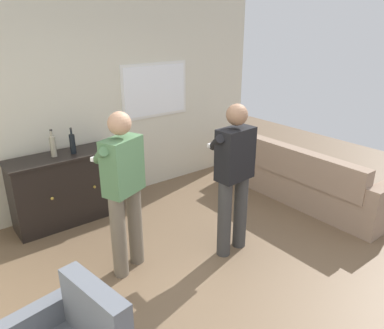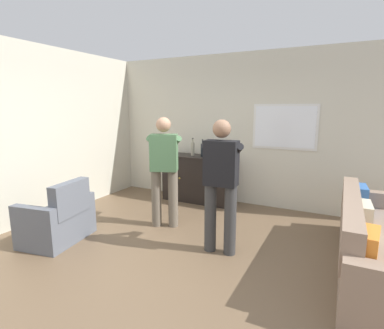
% 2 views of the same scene
% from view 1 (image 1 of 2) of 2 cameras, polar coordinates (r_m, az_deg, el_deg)
% --- Properties ---
extents(ground, '(10.40, 10.40, 0.00)m').
position_cam_1_polar(ground, '(3.86, 6.47, -18.35)').
color(ground, brown).
extents(wall_back_with_window, '(5.20, 0.15, 2.80)m').
position_cam_1_polar(wall_back_with_window, '(5.31, -13.30, 9.27)').
color(wall_back_with_window, beige).
rests_on(wall_back_with_window, ground).
extents(couch, '(0.57, 2.52, 0.83)m').
position_cam_1_polar(couch, '(5.53, 15.76, -2.12)').
color(couch, gray).
rests_on(couch, ground).
extents(sideboard_cabinet, '(1.37, 0.49, 0.90)m').
position_cam_1_polar(sideboard_cabinet, '(5.01, -18.47, -3.43)').
color(sideboard_cabinet, black).
rests_on(sideboard_cabinet, ground).
extents(bottle_wine_green, '(0.07, 0.07, 0.34)m').
position_cam_1_polar(bottle_wine_green, '(4.78, -20.42, 2.67)').
color(bottle_wine_green, gray).
rests_on(bottle_wine_green, sideboard_cabinet).
extents(bottle_liquor_amber, '(0.07, 0.07, 0.33)m').
position_cam_1_polar(bottle_liquor_amber, '(4.82, -17.75, 3.07)').
color(bottle_liquor_amber, black).
rests_on(bottle_liquor_amber, sideboard_cabinet).
extents(person_standing_left, '(0.52, 0.52, 1.68)m').
position_cam_1_polar(person_standing_left, '(3.70, -10.46, -3.31)').
color(person_standing_left, '#6B6051').
rests_on(person_standing_left, ground).
extents(person_standing_right, '(0.56, 0.49, 1.68)m').
position_cam_1_polar(person_standing_right, '(3.97, 6.35, -1.32)').
color(person_standing_right, '#383838').
rests_on(person_standing_right, ground).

